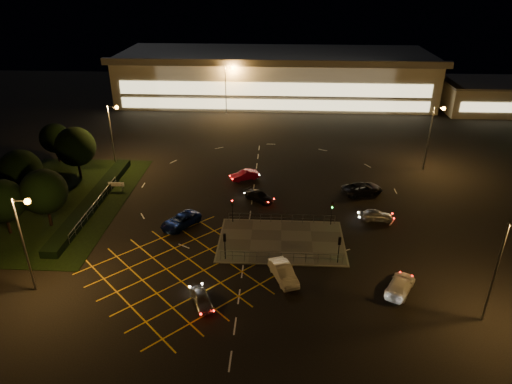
# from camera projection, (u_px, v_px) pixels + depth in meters

# --- Properties ---
(ground) EXTENTS (180.00, 180.00, 0.00)m
(ground) POSITION_uv_depth(u_px,v_px,m) (265.00, 232.00, 54.28)
(ground) COLOR black
(ground) RESTS_ON ground
(pedestrian_island) EXTENTS (14.00, 9.00, 0.12)m
(pedestrian_island) POSITION_uv_depth(u_px,v_px,m) (281.00, 241.00, 52.36)
(pedestrian_island) COLOR #4C4944
(pedestrian_island) RESTS_ON ground
(grass_verge) EXTENTS (18.00, 30.00, 0.08)m
(grass_verge) POSITION_uv_depth(u_px,v_px,m) (57.00, 202.00, 61.00)
(grass_verge) COLOR black
(grass_verge) RESTS_ON ground
(hedge) EXTENTS (2.00, 26.00, 1.00)m
(hedge) POSITION_uv_depth(u_px,v_px,m) (94.00, 200.00, 60.55)
(hedge) COLOR black
(hedge) RESTS_ON ground
(supermarket) EXTENTS (72.00, 26.50, 10.50)m
(supermarket) POSITION_uv_depth(u_px,v_px,m) (275.00, 76.00, 107.36)
(supermarket) COLOR beige
(supermarket) RESTS_ON ground
(retail_unit_a) EXTENTS (18.80, 14.80, 6.35)m
(retail_unit_a) POSITION_uv_depth(u_px,v_px,m) (486.00, 96.00, 98.90)
(retail_unit_a) COLOR beige
(retail_unit_a) RESTS_ON ground
(streetlight_sw) EXTENTS (1.78, 0.56, 10.03)m
(streetlight_sw) POSITION_uv_depth(u_px,v_px,m) (25.00, 232.00, 41.68)
(streetlight_sw) COLOR slate
(streetlight_sw) RESTS_ON ground
(streetlight_se) EXTENTS (1.78, 0.56, 10.03)m
(streetlight_se) POSITION_uv_depth(u_px,v_px,m) (505.00, 259.00, 37.84)
(streetlight_se) COLOR slate
(streetlight_se) RESTS_ON ground
(streetlight_nw) EXTENTS (1.78, 0.56, 10.03)m
(streetlight_nw) POSITION_uv_depth(u_px,v_px,m) (113.00, 128.00, 68.63)
(streetlight_nw) COLOR slate
(streetlight_nw) RESTS_ON ground
(streetlight_ne) EXTENTS (1.78, 0.56, 10.03)m
(streetlight_ne) POSITION_uv_depth(u_px,v_px,m) (433.00, 129.00, 68.07)
(streetlight_ne) COLOR slate
(streetlight_ne) RESTS_ON ground
(streetlight_far_left) EXTENTS (1.78, 0.56, 10.03)m
(streetlight_far_left) POSITION_uv_depth(u_px,v_px,m) (228.00, 83.00, 94.79)
(streetlight_far_left) COLOR slate
(streetlight_far_left) RESTS_ON ground
(streetlight_far_right) EXTENTS (1.78, 0.56, 10.03)m
(streetlight_far_right) POSITION_uv_depth(u_px,v_px,m) (420.00, 84.00, 94.62)
(streetlight_far_right) COLOR slate
(streetlight_far_right) RESTS_ON ground
(signal_sw) EXTENTS (0.28, 0.30, 3.15)m
(signal_sw) POSITION_uv_depth(u_px,v_px,m) (225.00, 241.00, 48.06)
(signal_sw) COLOR black
(signal_sw) RESTS_ON pedestrian_island
(signal_se) EXTENTS (0.28, 0.30, 3.15)m
(signal_se) POSITION_uv_depth(u_px,v_px,m) (339.00, 245.00, 47.47)
(signal_se) COLOR black
(signal_se) RESTS_ON pedestrian_island
(signal_nw) EXTENTS (0.28, 0.30, 3.15)m
(signal_nw) POSITION_uv_depth(u_px,v_px,m) (232.00, 206.00, 55.21)
(signal_nw) COLOR black
(signal_nw) RESTS_ON pedestrian_island
(signal_ne) EXTENTS (0.28, 0.30, 3.15)m
(signal_ne) POSITION_uv_depth(u_px,v_px,m) (332.00, 208.00, 54.62)
(signal_ne) COLOR black
(signal_ne) RESTS_ON pedestrian_island
(tree_a) EXTENTS (5.04, 5.04, 6.86)m
(tree_a) POSITION_uv_depth(u_px,v_px,m) (2.00, 201.00, 52.03)
(tree_a) COLOR black
(tree_a) RESTS_ON ground
(tree_b) EXTENTS (5.40, 5.40, 7.35)m
(tree_b) POSITION_uv_depth(u_px,v_px,m) (21.00, 170.00, 59.15)
(tree_b) COLOR black
(tree_b) RESTS_ON ground
(tree_c) EXTENTS (5.76, 5.76, 7.84)m
(tree_c) POSITION_uv_depth(u_px,v_px,m) (75.00, 147.00, 65.98)
(tree_c) COLOR black
(tree_c) RESTS_ON ground
(tree_d) EXTENTS (4.68, 4.68, 6.37)m
(tree_d) POSITION_uv_depth(u_px,v_px,m) (55.00, 138.00, 72.05)
(tree_d) COLOR black
(tree_d) RESTS_ON ground
(tree_e) EXTENTS (5.40, 5.40, 7.35)m
(tree_e) POSITION_uv_depth(u_px,v_px,m) (44.00, 192.00, 53.49)
(tree_e) COLOR black
(tree_e) RESTS_ON ground
(car_near_silver) EXTENTS (2.92, 4.06, 1.28)m
(car_near_silver) POSITION_uv_depth(u_px,v_px,m) (201.00, 299.00, 42.39)
(car_near_silver) COLOR silver
(car_near_silver) RESTS_ON ground
(car_queue_white) EXTENTS (3.32, 5.05, 1.57)m
(car_queue_white) POSITION_uv_depth(u_px,v_px,m) (283.00, 272.00, 45.77)
(car_queue_white) COLOR silver
(car_queue_white) RESTS_ON ground
(car_left_blue) EXTENTS (5.03, 5.74, 1.47)m
(car_left_blue) POSITION_uv_depth(u_px,v_px,m) (181.00, 221.00, 55.18)
(car_left_blue) COLOR navy
(car_left_blue) RESTS_ON ground
(car_far_dkgrey) EXTENTS (4.50, 4.06, 1.26)m
(car_far_dkgrey) POSITION_uv_depth(u_px,v_px,m) (259.00, 196.00, 61.33)
(car_far_dkgrey) COLOR black
(car_far_dkgrey) RESTS_ON ground
(car_right_silver) EXTENTS (4.17, 1.83, 1.40)m
(car_right_silver) POSITION_uv_depth(u_px,v_px,m) (376.00, 215.00, 56.52)
(car_right_silver) COLOR #B7BBBF
(car_right_silver) RESTS_ON ground
(car_circ_red) EXTENTS (4.44, 3.12, 1.39)m
(car_circ_red) POSITION_uv_depth(u_px,v_px,m) (244.00, 175.00, 67.33)
(car_circ_red) COLOR maroon
(car_circ_red) RESTS_ON ground
(car_east_grey) EXTENTS (6.25, 4.36, 1.58)m
(car_east_grey) POSITION_uv_depth(u_px,v_px,m) (362.00, 189.00, 63.07)
(car_east_grey) COLOR black
(car_east_grey) RESTS_ON ground
(car_approach_white) EXTENTS (4.14, 5.29, 1.43)m
(car_approach_white) POSITION_uv_depth(u_px,v_px,m) (400.00, 285.00, 44.07)
(car_approach_white) COLOR #BEBEBE
(car_approach_white) RESTS_ON ground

